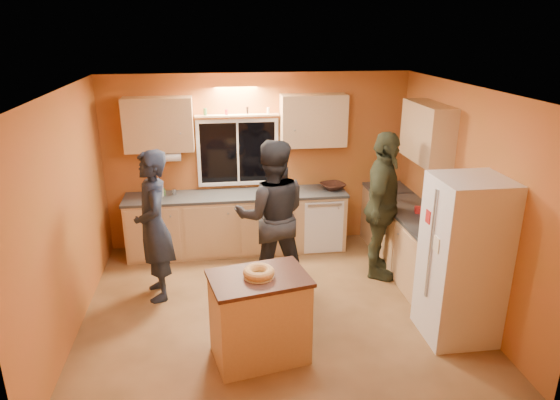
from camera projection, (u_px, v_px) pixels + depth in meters
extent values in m
plane|color=brown|center=(275.00, 307.00, 6.05)|extent=(4.50, 4.50, 0.00)
cube|color=#B85D2F|center=(258.00, 161.00, 7.48)|extent=(4.50, 0.04, 2.60)
cube|color=#B85D2F|center=(309.00, 298.00, 3.75)|extent=(4.50, 0.04, 2.60)
cube|color=#B85D2F|center=(66.00, 217.00, 5.33)|extent=(0.04, 4.00, 2.60)
cube|color=#B85D2F|center=(463.00, 198.00, 5.91)|extent=(0.04, 4.00, 2.60)
cube|color=white|center=(275.00, 90.00, 5.18)|extent=(4.50, 4.00, 0.02)
cube|color=black|center=(238.00, 152.00, 7.38)|extent=(1.10, 0.02, 0.90)
cube|color=white|center=(238.00, 153.00, 7.37)|extent=(1.20, 0.04, 1.00)
cube|color=tan|center=(159.00, 124.00, 6.94)|extent=(0.95, 0.33, 0.75)
cube|color=tan|center=(313.00, 121.00, 7.23)|extent=(0.95, 0.33, 0.75)
cube|color=tan|center=(427.00, 133.00, 6.42)|extent=(0.33, 1.00, 0.75)
cylinder|color=silver|center=(171.00, 157.00, 7.00)|extent=(0.27, 0.12, 0.12)
cube|color=tan|center=(238.00, 224.00, 7.45)|extent=(3.20, 0.60, 0.86)
cube|color=#282B2D|center=(237.00, 195.00, 7.30)|extent=(3.24, 0.62, 0.04)
cube|color=tan|center=(386.00, 216.00, 7.75)|extent=(0.60, 0.60, 0.86)
cube|color=#282B2D|center=(388.00, 188.00, 7.60)|extent=(0.62, 0.62, 0.04)
cube|color=tan|center=(416.00, 248.00, 6.62)|extent=(0.60, 1.80, 0.86)
cube|color=#282B2D|center=(419.00, 217.00, 6.47)|extent=(0.62, 1.84, 0.04)
cube|color=silver|center=(463.00, 260.00, 5.25)|extent=(0.72, 0.70, 1.80)
cube|color=tan|center=(260.00, 319.00, 5.02)|extent=(1.01, 0.78, 0.89)
cube|color=black|center=(259.00, 278.00, 4.86)|extent=(1.06, 0.82, 0.04)
torus|color=tan|center=(259.00, 272.00, 4.84)|extent=(0.31, 0.31, 0.09)
imported|color=black|center=(154.00, 226.00, 6.02)|extent=(0.58, 0.76, 1.88)
imported|color=black|center=(272.00, 216.00, 6.25)|extent=(0.98, 0.78, 1.95)
imported|color=#333622|center=(382.00, 206.00, 6.53)|extent=(0.96, 1.25, 1.98)
imported|color=black|center=(333.00, 186.00, 7.50)|extent=(0.44, 0.44, 0.09)
cylinder|color=beige|center=(159.00, 191.00, 7.17)|extent=(0.14, 0.14, 0.17)
imported|color=gray|center=(444.00, 220.00, 5.88)|extent=(0.38, 0.35, 0.33)
cube|color=#B11B1B|center=(421.00, 210.00, 6.56)|extent=(0.19, 0.16, 0.07)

